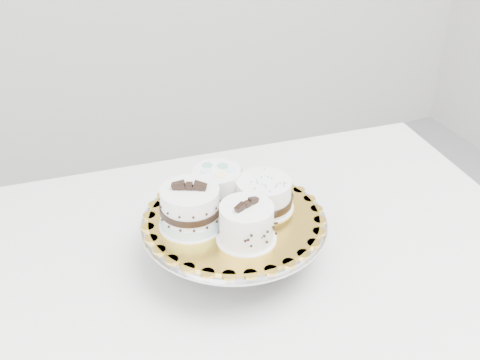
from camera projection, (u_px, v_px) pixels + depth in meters
name	position (u px, v px, depth m)	size (l,w,h in m)	color
table	(233.00, 291.00, 1.18)	(1.29, 0.92, 0.75)	white
cake_stand	(234.00, 232.00, 1.11)	(0.34, 0.34, 0.09)	gray
cake_board	(234.00, 218.00, 1.09)	(0.31, 0.31, 0.00)	gold
cake_swirl	(247.00, 224.00, 1.02)	(0.12, 0.12, 0.08)	white
cake_banded	(190.00, 209.00, 1.05)	(0.14, 0.14, 0.09)	white
cake_dots	(217.00, 185.00, 1.12)	(0.11, 0.11, 0.07)	white
cake_ribbon	(264.00, 195.00, 1.10)	(0.12, 0.11, 0.06)	white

